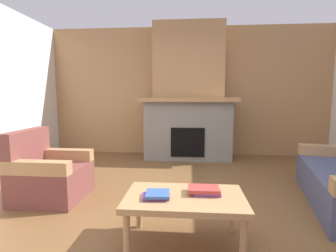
# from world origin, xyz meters

# --- Properties ---
(ground) EXTENTS (9.00, 9.00, 0.00)m
(ground) POSITION_xyz_m (0.00, 0.00, 0.00)
(ground) COLOR brown
(wall_back_wood_panel) EXTENTS (6.00, 0.12, 2.70)m
(wall_back_wood_panel) POSITION_xyz_m (0.00, 3.00, 1.35)
(wall_back_wood_panel) COLOR #A87A4C
(wall_back_wood_panel) RESTS_ON ground
(fireplace) EXTENTS (1.90, 0.82, 2.70)m
(fireplace) POSITION_xyz_m (0.00, 2.62, 1.16)
(fireplace) COLOR gray
(fireplace) RESTS_ON ground
(armchair) EXTENTS (0.77, 0.77, 0.85)m
(armchair) POSITION_xyz_m (-1.69, 0.37, 0.29)
(armchair) COLOR brown
(armchair) RESTS_ON ground
(coffee_table) EXTENTS (1.00, 0.60, 0.43)m
(coffee_table) POSITION_xyz_m (-0.01, -0.48, 0.38)
(coffee_table) COLOR tan
(coffee_table) RESTS_ON ground
(book_stack_near_edge) EXTENTS (0.24, 0.21, 0.04)m
(book_stack_near_edge) POSITION_xyz_m (-0.24, -0.54, 0.45)
(book_stack_near_edge) COLOR #7A3D84
(book_stack_near_edge) RESTS_ON coffee_table
(book_stack_center) EXTENTS (0.27, 0.18, 0.06)m
(book_stack_center) POSITION_xyz_m (0.16, -0.42, 0.46)
(book_stack_center) COLOR #7A3D84
(book_stack_center) RESTS_ON coffee_table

